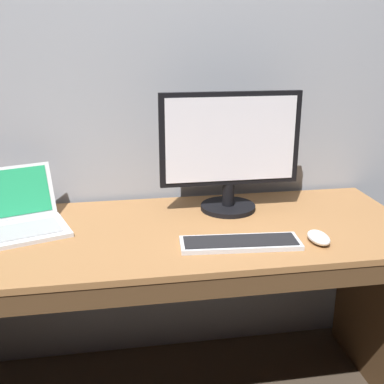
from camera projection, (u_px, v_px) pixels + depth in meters
The scene contains 5 objects.
desk at pixel (162, 291), 1.81m from camera, with size 1.89×0.71×0.77m.
laptop_silver at pixel (14, 220), 1.73m from camera, with size 0.43×0.41×0.20m.
external_monitor at pixel (230, 152), 1.86m from camera, with size 0.55×0.22×0.48m.
wired_keyboard at pixel (240, 243), 1.61m from camera, with size 0.42×0.16×0.02m.
computer_mouse at pixel (319, 238), 1.63m from camera, with size 0.07×0.11×0.04m, color white.
Camera 1 is at (-0.15, -1.60, 1.46)m, focal length 44.53 mm.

